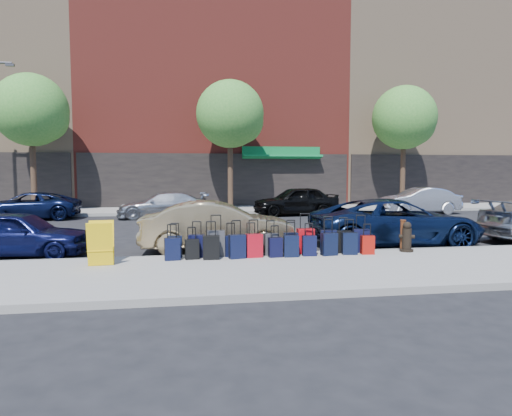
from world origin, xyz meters
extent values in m
plane|color=black|center=(0.00, 0.00, 0.00)|extent=(120.00, 120.00, 0.00)
cube|color=gray|center=(0.00, -6.50, 0.07)|extent=(60.00, 4.00, 0.15)
cube|color=gray|center=(0.00, 10.00, 0.07)|extent=(60.00, 4.00, 0.15)
cube|color=gray|center=(0.00, -4.48, 0.07)|extent=(60.00, 0.08, 0.15)
cube|color=gray|center=(0.00, 7.98, 0.07)|extent=(60.00, 0.08, 0.15)
cube|color=maroon|center=(0.00, 18.00, 10.00)|extent=(17.00, 12.00, 20.00)
cube|color=black|center=(0.00, 11.95, 1.70)|extent=(16.66, 0.15, 3.40)
cube|color=#0B6631|center=(4.00, 11.60, 3.20)|extent=(5.00, 0.91, 0.27)
cube|color=#0B6631|center=(4.00, 11.90, 3.55)|extent=(5.00, 0.10, 0.60)
cube|color=#987B5D|center=(16.00, 18.00, 9.00)|extent=(15.00, 12.00, 18.00)
cube|color=black|center=(16.00, 11.95, 1.70)|extent=(14.70, 0.15, 3.40)
cylinder|color=black|center=(-10.00, 9.50, 2.55)|extent=(0.30, 0.30, 4.80)
sphere|color=#337A28|center=(-10.00, 9.50, 5.52)|extent=(3.80, 3.80, 3.80)
sphere|color=#337A28|center=(-9.40, 9.50, 5.14)|extent=(2.58, 2.58, 2.58)
cylinder|color=black|center=(0.50, 9.50, 2.55)|extent=(0.30, 0.30, 4.80)
sphere|color=#337A28|center=(0.50, 9.50, 5.52)|extent=(3.80, 3.80, 3.80)
sphere|color=#337A28|center=(1.10, 9.50, 5.14)|extent=(2.58, 2.58, 2.58)
cylinder|color=black|center=(11.00, 9.50, 2.55)|extent=(0.30, 0.30, 4.80)
sphere|color=#337A28|center=(11.00, 9.50, 5.52)|extent=(3.80, 3.80, 3.80)
sphere|color=#337A28|center=(11.60, 9.50, 5.14)|extent=(2.58, 2.58, 2.58)
cube|color=#333338|center=(-10.70, 8.80, 7.65)|extent=(0.40, 0.18, 0.12)
cube|color=black|center=(-2.47, -4.76, 0.42)|extent=(0.36, 0.20, 0.54)
cylinder|color=black|center=(-2.47, -4.76, 1.01)|extent=(0.20, 0.03, 0.03)
cube|color=black|center=(-1.93, -4.81, 0.44)|extent=(0.42, 0.28, 0.57)
cylinder|color=black|center=(-1.93, -4.81, 1.05)|extent=(0.22, 0.08, 0.03)
cube|color=#333338|center=(-1.43, -4.80, 0.48)|extent=(0.46, 0.27, 0.67)
cylinder|color=black|center=(-1.43, -4.80, 1.21)|extent=(0.25, 0.05, 0.03)
cube|color=black|center=(-1.04, -4.84, 0.42)|extent=(0.39, 0.26, 0.54)
cylinder|color=black|center=(-1.04, -4.84, 1.00)|extent=(0.20, 0.07, 0.03)
cube|color=black|center=(-0.53, -4.84, 0.42)|extent=(0.38, 0.24, 0.54)
cylinder|color=black|center=(-0.53, -4.84, 1.00)|extent=(0.20, 0.06, 0.03)
cube|color=#37383C|center=(0.00, -4.83, 0.43)|extent=(0.41, 0.27, 0.56)
cylinder|color=black|center=(0.00, -4.83, 1.04)|extent=(0.21, 0.07, 0.03)
cube|color=black|center=(0.55, -4.78, 0.43)|extent=(0.38, 0.21, 0.56)
cylinder|color=black|center=(0.55, -4.78, 1.04)|extent=(0.21, 0.03, 0.03)
cube|color=#B00B12|center=(0.94, -4.76, 0.48)|extent=(0.45, 0.25, 0.66)
cylinder|color=black|center=(0.94, -4.76, 1.20)|extent=(0.25, 0.04, 0.03)
cube|color=black|center=(1.57, -4.77, 0.45)|extent=(0.43, 0.28, 0.61)
cylinder|color=black|center=(1.57, -4.77, 1.11)|extent=(0.23, 0.07, 0.03)
cube|color=black|center=(1.97, -4.85, 0.44)|extent=(0.42, 0.27, 0.59)
cylinder|color=black|center=(1.97, -4.85, 1.08)|extent=(0.22, 0.06, 0.03)
cube|color=black|center=(2.46, -4.84, 0.46)|extent=(0.45, 0.29, 0.63)
cylinder|color=black|center=(2.46, -4.84, 1.14)|extent=(0.24, 0.07, 0.03)
cube|color=black|center=(-2.53, -5.11, 0.43)|extent=(0.39, 0.25, 0.55)
cylinder|color=black|center=(-2.53, -5.11, 1.02)|extent=(0.21, 0.05, 0.03)
cube|color=black|center=(-2.05, -5.07, 0.40)|extent=(0.35, 0.23, 0.50)
cylinder|color=black|center=(-2.05, -5.07, 0.94)|extent=(0.19, 0.05, 0.03)
cube|color=black|center=(-1.58, -5.17, 0.44)|extent=(0.40, 0.24, 0.59)
cylinder|color=black|center=(-1.58, -5.17, 1.08)|extent=(0.22, 0.04, 0.03)
cube|color=black|center=(-0.93, -5.15, 0.45)|extent=(0.44, 0.31, 0.59)
cylinder|color=black|center=(-0.93, -5.15, 1.09)|extent=(0.23, 0.08, 0.03)
cube|color=#9E0A17|center=(-0.49, -5.07, 0.45)|extent=(0.42, 0.27, 0.59)
cylinder|color=black|center=(-0.49, -5.07, 1.09)|extent=(0.23, 0.05, 0.03)
cube|color=black|center=(0.05, -5.15, 0.40)|extent=(0.36, 0.23, 0.50)
cylinder|color=black|center=(0.05, -5.15, 0.95)|extent=(0.19, 0.05, 0.03)
cube|color=black|center=(0.45, -5.17, 0.43)|extent=(0.38, 0.23, 0.55)
cylinder|color=black|center=(0.45, -5.17, 1.03)|extent=(0.21, 0.04, 0.03)
cube|color=black|center=(0.95, -5.10, 0.41)|extent=(0.37, 0.23, 0.52)
cylinder|color=black|center=(0.95, -5.10, 0.98)|extent=(0.20, 0.05, 0.03)
cube|color=black|center=(1.47, -5.13, 0.44)|extent=(0.42, 0.28, 0.58)
cylinder|color=black|center=(1.47, -5.13, 1.08)|extent=(0.22, 0.06, 0.03)
cube|color=black|center=(2.05, -5.09, 0.44)|extent=(0.41, 0.27, 0.57)
cylinder|color=black|center=(2.05, -5.09, 1.06)|extent=(0.22, 0.06, 0.03)
cube|color=#9B110A|center=(2.52, -5.14, 0.40)|extent=(0.35, 0.22, 0.49)
cylinder|color=black|center=(2.52, -5.14, 0.94)|extent=(0.19, 0.05, 0.03)
cylinder|color=black|center=(3.74, -4.93, 0.18)|extent=(0.37, 0.37, 0.06)
cylinder|color=black|center=(3.74, -4.93, 0.50)|extent=(0.24, 0.24, 0.57)
sphere|color=black|center=(3.74, -4.93, 0.85)|extent=(0.22, 0.22, 0.22)
cylinder|color=black|center=(3.74, -4.93, 0.56)|extent=(0.42, 0.25, 0.10)
cylinder|color=#38190C|center=(3.69, -4.79, 0.57)|extent=(0.14, 0.14, 0.83)
cylinder|color=#38190C|center=(3.69, -4.79, 0.98)|extent=(0.16, 0.16, 0.04)
cube|color=yellow|center=(-4.14, -5.62, 0.66)|extent=(0.58, 0.29, 1.01)
cube|color=yellow|center=(-4.17, -5.25, 0.66)|extent=(0.58, 0.29, 1.01)
cube|color=yellow|center=(-4.15, -5.43, 0.51)|extent=(0.59, 0.41, 0.02)
imported|color=#0D123D|center=(-6.66, -3.25, 0.64)|extent=(3.89, 1.91, 1.28)
imported|color=tan|center=(-1.24, -3.29, 0.73)|extent=(4.53, 1.87, 1.46)
imported|color=#0C1836|center=(4.30, -3.13, 0.73)|extent=(5.38, 2.66, 1.47)
imported|color=#0C1334|center=(-9.54, 6.94, 0.65)|extent=(4.71, 2.19, 1.31)
imported|color=silver|center=(-3.18, 6.52, 0.64)|extent=(4.50, 1.99, 1.28)
imported|color=black|center=(3.65, 6.85, 0.76)|extent=(4.63, 2.20, 1.53)
imported|color=silver|center=(10.45, 6.54, 0.71)|extent=(4.36, 1.58, 1.43)
camera|label=1|loc=(-2.31, -16.35, 2.34)|focal=32.00mm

